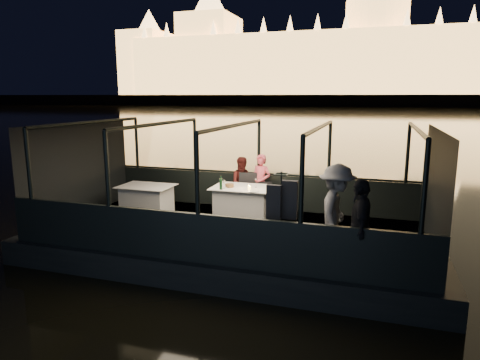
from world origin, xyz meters
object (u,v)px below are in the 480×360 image
(chair_port_right, at_px, (263,197))
(coat_stand, at_px, (281,213))
(chair_port_left, at_px, (246,196))
(person_woman_coral, at_px, (261,183))
(wine_bottle, at_px, (221,183))
(passenger_stripe, at_px, (336,214))
(dining_table_central, at_px, (243,202))
(person_man_maroon, at_px, (243,182))
(dining_table_aft, at_px, (147,198))
(passenger_dark, at_px, (360,225))

(chair_port_right, xyz_separation_m, coat_stand, (1.10, -2.93, 0.45))
(chair_port_left, relative_size, person_woman_coral, 0.67)
(chair_port_left, distance_m, chair_port_right, 0.44)
(coat_stand, xyz_separation_m, wine_bottle, (-1.88, 2.06, 0.02))
(chair_port_right, bearing_deg, passenger_stripe, -61.89)
(coat_stand, bearing_deg, dining_table_central, 120.81)
(chair_port_left, distance_m, person_man_maroon, 0.43)
(coat_stand, distance_m, wine_bottle, 2.79)
(dining_table_central, bearing_deg, person_man_maroon, 106.44)
(chair_port_left, bearing_deg, dining_table_central, -92.72)
(chair_port_right, bearing_deg, chair_port_left, 169.57)
(dining_table_central, relative_size, chair_port_left, 1.46)
(chair_port_right, relative_size, person_man_maroon, 0.57)
(passenger_stripe, bearing_deg, chair_port_left, 45.82)
(chair_port_left, height_order, passenger_stripe, passenger_stripe)
(chair_port_right, relative_size, passenger_stripe, 0.45)
(dining_table_aft, relative_size, person_man_maroon, 0.96)
(dining_table_aft, distance_m, chair_port_right, 2.93)
(person_woman_coral, bearing_deg, chair_port_left, -124.60)
(chair_port_left, xyz_separation_m, passenger_stripe, (2.46, -2.53, 0.40))
(person_man_maroon, relative_size, passenger_stripe, 0.79)
(coat_stand, bearing_deg, wine_bottle, 132.35)
(person_man_maroon, xyz_separation_m, passenger_stripe, (2.61, -2.80, 0.10))
(person_woman_coral, xyz_separation_m, passenger_dark, (2.57, -3.32, 0.10))
(chair_port_left, distance_m, wine_bottle, 1.04)
(dining_table_central, relative_size, wine_bottle, 4.51)
(passenger_stripe, relative_size, passenger_dark, 1.09)
(chair_port_left, bearing_deg, person_man_maroon, 109.70)
(passenger_dark, bearing_deg, passenger_stripe, -143.99)
(coat_stand, relative_size, wine_bottle, 5.10)
(chair_port_right, height_order, person_man_maroon, person_man_maroon)
(person_man_maroon, relative_size, wine_bottle, 4.31)
(chair_port_right, distance_m, passenger_stripe, 3.26)
(dining_table_central, distance_m, person_man_maroon, 0.83)
(passenger_dark, bearing_deg, dining_table_central, -136.21)
(dining_table_central, distance_m, person_woman_coral, 0.85)
(person_woman_coral, xyz_separation_m, person_man_maroon, (-0.47, 0.00, 0.00))
(wine_bottle, bearing_deg, passenger_dark, -34.00)
(chair_port_left, xyz_separation_m, coat_stand, (1.54, -2.93, 0.45))
(chair_port_left, height_order, passenger_dark, passenger_dark)
(dining_table_aft, relative_size, passenger_stripe, 0.76)
(dining_table_aft, relative_size, coat_stand, 0.81)
(dining_table_central, distance_m, chair_port_right, 0.60)
(chair_port_left, relative_size, person_man_maroon, 0.72)
(dining_table_aft, distance_m, chair_port_left, 2.50)
(chair_port_right, xyz_separation_m, wine_bottle, (-0.78, -0.87, 0.47))
(dining_table_aft, height_order, wine_bottle, wine_bottle)
(wine_bottle, bearing_deg, coat_stand, -47.65)
(chair_port_right, relative_size, coat_stand, 0.48)
(dining_table_aft, bearing_deg, dining_table_central, 7.13)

